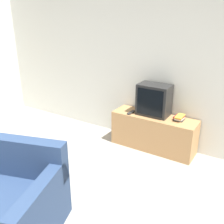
{
  "coord_description": "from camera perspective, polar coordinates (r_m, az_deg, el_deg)",
  "views": [
    {
      "loc": [
        1.97,
        -0.87,
        2.17
      ],
      "look_at": [
        0.04,
        2.18,
        0.75
      ],
      "focal_mm": 42.0,
      "sensor_mm": 36.0,
      "label": 1
    }
  ],
  "objects": [
    {
      "name": "television",
      "position": [
        4.22,
        9.12,
        2.63
      ],
      "size": [
        0.51,
        0.33,
        0.5
      ],
      "color": "black",
      "rests_on": "tv_stand"
    },
    {
      "name": "book_stack",
      "position": [
        4.15,
        14.44,
        -1.21
      ],
      "size": [
        0.15,
        0.22,
        0.08
      ],
      "color": "black",
      "rests_on": "tv_stand"
    },
    {
      "name": "remote_on_stand",
      "position": [
        4.31,
        4.19,
        -0.11
      ],
      "size": [
        0.06,
        0.19,
        0.02
      ],
      "rotation": [
        0.0,
        0.0,
        -0.04
      ],
      "color": "#2D2D2D",
      "rests_on": "tv_stand"
    },
    {
      "name": "tv_stand",
      "position": [
        4.36,
        9.02,
        -4.36
      ],
      "size": [
        1.37,
        0.42,
        0.58
      ],
      "color": "tan",
      "rests_on": "ground_plane"
    },
    {
      "name": "wall_back",
      "position": [
        4.46,
        5.49,
        10.14
      ],
      "size": [
        9.0,
        0.06,
        2.6
      ],
      "color": "silver",
      "rests_on": "ground_plane"
    }
  ]
}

